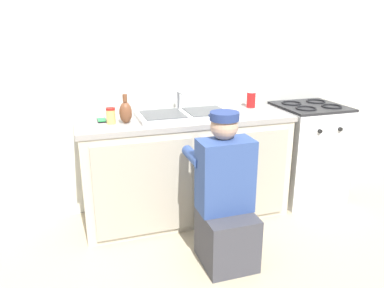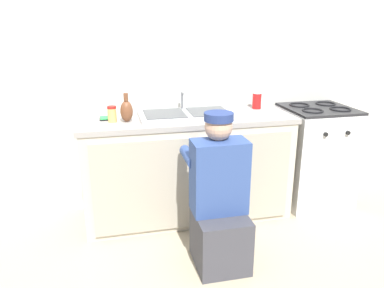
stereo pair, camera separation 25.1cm
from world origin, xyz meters
The scene contains 11 objects.
ground_plane centered at (0.00, 0.00, 0.00)m, with size 12.00×12.00×0.00m, color tan.
back_wall centered at (0.00, 0.65, 1.25)m, with size 6.00×0.10×2.50m, color silver.
counter_cabinet centered at (0.00, 0.29, 0.44)m, with size 1.76×0.62×0.88m.
countertop centered at (0.00, 0.30, 0.90)m, with size 1.80×0.62×0.04m, color #9E9993.
sink_double_basin centered at (0.00, 0.30, 0.94)m, with size 0.80×0.44×0.19m.
stove_range centered at (1.24, 0.30, 0.47)m, with size 0.61×0.62×0.95m.
plumber_person centered at (0.07, -0.45, 0.46)m, with size 0.42×0.61×1.10m.
cell_phone centered at (-0.68, 0.36, 0.92)m, with size 0.07×0.14×0.01m.
soda_cup_red centered at (0.69, 0.45, 0.99)m, with size 0.08×0.08×0.15m.
vase_decorative centered at (-0.50, 0.24, 1.01)m, with size 0.10×0.10×0.23m.
condiment_jar centered at (-0.62, 0.25, 0.98)m, with size 0.07×0.07×0.13m.
Camera 1 is at (-0.89, -2.65, 1.67)m, focal length 35.00 mm.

